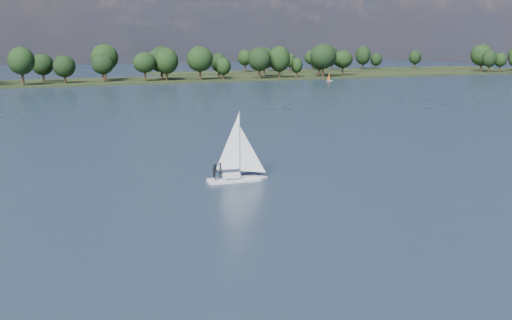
# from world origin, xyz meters

# --- Properties ---
(ground) EXTENTS (700.00, 700.00, 0.00)m
(ground) POSITION_xyz_m (0.00, 100.00, 0.00)
(ground) COLOR #233342
(ground) RESTS_ON ground
(far_shore) EXTENTS (660.00, 40.00, 1.50)m
(far_shore) POSITION_xyz_m (0.00, 212.00, 0.00)
(far_shore) COLOR black
(far_shore) RESTS_ON ground
(far_shore_back) EXTENTS (220.00, 30.00, 1.40)m
(far_shore_back) POSITION_xyz_m (160.00, 260.00, 0.00)
(far_shore_back) COLOR black
(far_shore_back) RESTS_ON ground
(sailboat) EXTENTS (6.24, 2.35, 8.02)m
(sailboat) POSITION_xyz_m (-4.93, 33.30, 2.24)
(sailboat) COLOR silver
(sailboat) RESTS_ON ground
(dinghy_orange) EXTENTS (2.42, 1.05, 3.80)m
(dinghy_orange) POSITION_xyz_m (101.49, 178.63, 0.90)
(dinghy_orange) COLOR white
(dinghy_orange) RESTS_ON ground
(treeline) EXTENTS (562.59, 74.31, 18.18)m
(treeline) POSITION_xyz_m (-11.47, 208.75, 8.12)
(treeline) COLOR black
(treeline) RESTS_ON ground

